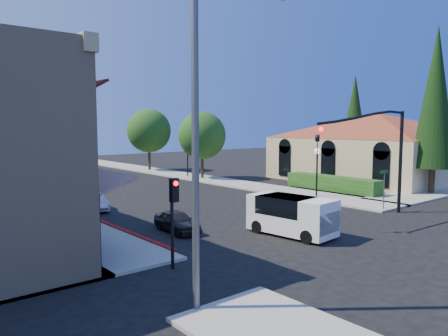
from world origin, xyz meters
TOP-DOWN VIEW (x-y plane):
  - ground at (0.00, 0.00)m, footprint 120.00×120.00m
  - sidewalk_right at (8.75, 27.00)m, footprint 3.50×50.00m
  - curb_red_strip at (-6.90, 8.00)m, footprint 0.25×10.00m
  - mission_building at (21.99, 11.50)m, footprint 30.12×30.12m
  - hedge at (11.70, 9.00)m, footprint 1.40×8.00m
  - conifer_near at (16.50, 3.50)m, footprint 3.20×3.20m
  - conifer_far at (28.00, 18.00)m, footprint 3.20×3.20m
  - street_tree_a at (8.80, 22.00)m, footprint 4.56×4.56m
  - street_tree_b at (8.80, 32.00)m, footprint 4.94×4.94m
  - signal_mast_arm at (5.86, 1.50)m, footprint 8.01×0.39m
  - secondary_signal at (-8.00, 1.41)m, footprint 0.28×0.42m
  - cobra_streetlight at (-9.15, -2.00)m, footprint 3.60×0.25m
  - street_name_sign at (7.50, 2.20)m, footprint 0.80×0.06m
  - lamppost_left_near at (-8.50, 8.00)m, footprint 0.44×0.44m
  - lamppost_left_far at (-8.50, 22.00)m, footprint 0.44×0.44m
  - lamppost_right_near at (8.50, 8.00)m, footprint 0.44×0.44m
  - lamppost_right_far at (8.50, 24.00)m, footprint 0.44×0.44m
  - white_van at (-1.00, 1.96)m, footprint 2.22×4.29m
  - parked_car_a at (-4.80, 6.00)m, footprint 1.47×3.16m
  - parked_car_b at (-5.75, 13.88)m, footprint 1.56×3.51m
  - parked_car_c at (-4.80, 21.48)m, footprint 2.14×4.55m
  - parked_car_d at (-4.80, 30.07)m, footprint 2.49×4.54m

SIDE VIEW (x-z plane):
  - ground at x=0.00m, z-range 0.00..0.00m
  - curb_red_strip at x=-6.90m, z-range -0.03..0.03m
  - hedge at x=11.70m, z-range -0.55..0.55m
  - sidewalk_right at x=8.75m, z-range 0.00..0.12m
  - parked_car_a at x=-4.80m, z-range 0.00..1.05m
  - parked_car_b at x=-5.75m, z-range 0.00..1.12m
  - parked_car_d at x=-4.80m, z-range 0.00..1.21m
  - parked_car_c at x=-4.80m, z-range 0.00..1.28m
  - white_van at x=-1.00m, z-range 0.14..1.97m
  - street_name_sign at x=7.50m, z-range 0.45..2.95m
  - secondary_signal at x=-8.00m, z-range 0.66..3.98m
  - lamppost_left_near at x=-8.50m, z-range 0.95..4.52m
  - lamppost_left_far at x=-8.50m, z-range 0.95..4.52m
  - lamppost_right_near at x=8.50m, z-range 0.95..4.52m
  - lamppost_right_far at x=8.50m, z-range 0.95..4.52m
  - mission_building at x=21.99m, z-range 0.55..6.95m
  - signal_mast_arm at x=5.86m, z-range 1.09..7.09m
  - street_tree_a at x=8.80m, z-range 0.95..7.43m
  - street_tree_b at x=8.80m, z-range 1.03..8.05m
  - cobra_streetlight at x=-9.15m, z-range 0.61..9.92m
  - conifer_far at x=28.00m, z-range 0.86..11.86m
  - conifer_near at x=16.50m, z-range 0.98..13.48m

